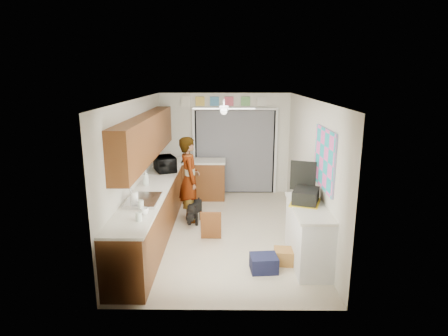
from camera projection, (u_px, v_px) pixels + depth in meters
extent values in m
plane|color=beige|center=(224.00, 231.00, 7.21)|extent=(5.00, 5.00, 0.00)
plane|color=white|center=(224.00, 99.00, 6.60)|extent=(5.00, 5.00, 0.00)
plane|color=silver|center=(225.00, 144.00, 9.33)|extent=(3.20, 0.00, 3.20)
plane|color=silver|center=(222.00, 218.00, 4.48)|extent=(3.20, 0.00, 3.20)
plane|color=silver|center=(137.00, 168.00, 6.92)|extent=(0.00, 5.00, 5.00)
plane|color=silver|center=(310.00, 168.00, 6.89)|extent=(0.00, 5.00, 5.00)
cube|color=brown|center=(156.00, 209.00, 7.11)|extent=(0.60, 4.80, 0.90)
cube|color=white|center=(155.00, 185.00, 7.00)|extent=(0.62, 4.80, 0.04)
cube|color=brown|center=(147.00, 137.00, 6.98)|extent=(0.32, 4.00, 0.80)
cube|color=silver|center=(143.00, 201.00, 6.02)|extent=(0.50, 0.76, 0.06)
cylinder|color=silver|center=(131.00, 195.00, 6.00)|extent=(0.03, 0.03, 0.22)
cube|color=brown|center=(204.00, 180.00, 9.04)|extent=(1.00, 0.60, 0.90)
cube|color=white|center=(204.00, 161.00, 8.93)|extent=(1.04, 0.64, 0.04)
cube|color=black|center=(235.00, 152.00, 9.35)|extent=(2.00, 0.06, 2.10)
cube|color=gray|center=(235.00, 152.00, 9.31)|extent=(1.90, 0.03, 2.05)
cube|color=white|center=(194.00, 152.00, 9.33)|extent=(0.06, 0.04, 2.10)
cube|color=white|center=(276.00, 152.00, 9.31)|extent=(0.06, 0.04, 2.10)
cube|color=white|center=(235.00, 109.00, 9.06)|extent=(2.10, 0.04, 0.06)
cube|color=#EDC74F|center=(200.00, 101.00, 9.05)|extent=(0.22, 0.02, 0.22)
cube|color=#478CBF|center=(215.00, 101.00, 9.05)|extent=(0.22, 0.02, 0.22)
cube|color=#D44F67|center=(229.00, 101.00, 9.05)|extent=(0.22, 0.02, 0.22)
cube|color=#66A55E|center=(245.00, 101.00, 9.04)|extent=(0.22, 0.02, 0.22)
cube|color=silver|center=(262.00, 101.00, 9.04)|extent=(0.22, 0.02, 0.22)
cube|color=silver|center=(186.00, 101.00, 9.06)|extent=(0.22, 0.02, 0.26)
cube|color=white|center=(308.00, 235.00, 5.92)|extent=(0.50, 1.40, 0.90)
cube|color=white|center=(309.00, 207.00, 5.81)|extent=(0.54, 1.44, 0.04)
cube|color=#FF5DBD|center=(324.00, 159.00, 5.82)|extent=(0.03, 1.15, 0.95)
cube|color=white|center=(224.00, 109.00, 6.84)|extent=(1.14, 1.14, 0.24)
imported|color=black|center=(165.00, 164.00, 7.89)|extent=(0.58, 0.67, 0.31)
imported|color=silver|center=(146.00, 178.00, 6.88)|extent=(0.12, 0.12, 0.29)
imported|color=white|center=(144.00, 211.00, 5.45)|extent=(0.16, 0.16, 0.10)
cylinder|color=silver|center=(139.00, 217.00, 5.21)|extent=(0.10, 0.10, 0.12)
cylinder|color=silver|center=(141.00, 205.00, 5.67)|extent=(0.11, 0.11, 0.13)
cylinder|color=white|center=(135.00, 199.00, 5.77)|extent=(0.12, 0.12, 0.24)
cube|color=black|center=(306.00, 196.00, 5.96)|extent=(0.52, 0.59, 0.21)
cube|color=yellow|center=(305.00, 202.00, 5.99)|extent=(0.61, 0.69, 0.02)
cube|color=black|center=(303.00, 176.00, 6.18)|extent=(0.41, 0.17, 0.50)
cube|color=olive|center=(286.00, 256.00, 5.93)|extent=(0.41, 0.33, 0.24)
cube|color=#151835|center=(264.00, 263.00, 5.71)|extent=(0.43, 0.37, 0.25)
cube|color=brown|center=(211.00, 225.00, 6.75)|extent=(0.37, 0.14, 0.56)
imported|color=white|center=(189.00, 179.00, 7.55)|extent=(0.55, 0.71, 1.74)
cube|color=black|center=(195.00, 211.00, 7.57)|extent=(0.38, 0.65, 0.48)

